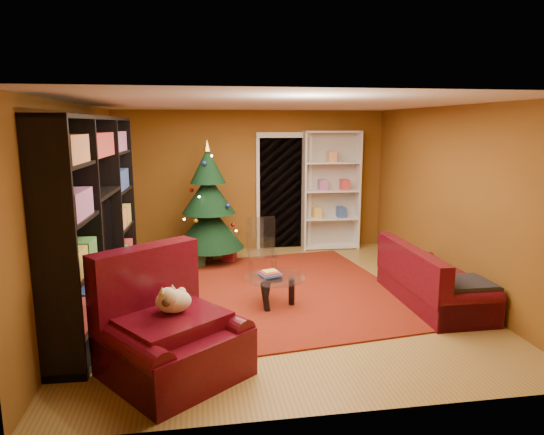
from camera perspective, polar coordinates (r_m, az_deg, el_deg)
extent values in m
cube|color=olive|center=(6.74, 0.54, -9.65)|extent=(5.00, 5.50, 0.05)
cube|color=silver|center=(6.32, 0.58, 13.47)|extent=(5.00, 5.50, 0.05)
cube|color=brown|center=(9.12, -2.34, 4.33)|extent=(5.00, 0.05, 2.60)
cube|color=brown|center=(6.48, -22.04, 0.85)|extent=(0.05, 5.50, 2.60)
cube|color=brown|center=(7.25, 20.66, 1.94)|extent=(0.05, 5.50, 2.60)
cube|color=maroon|center=(6.99, 1.32, -8.58)|extent=(3.59, 4.04, 0.02)
cube|color=#1A6C63|center=(8.43, -13.32, -4.55)|extent=(0.33, 0.33, 0.28)
cube|color=#255835|center=(8.23, -8.97, -4.86)|extent=(0.31, 0.31, 0.25)
cube|color=maroon|center=(8.47, -5.03, -4.48)|extent=(0.27, 0.27, 0.21)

